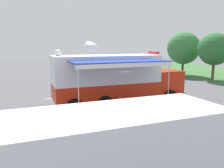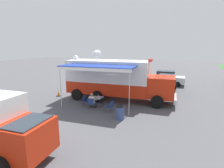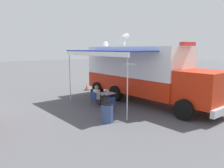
{
  "view_description": "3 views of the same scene",
  "coord_description": "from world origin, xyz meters",
  "px_view_note": "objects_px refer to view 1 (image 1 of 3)",
  "views": [
    {
      "loc": [
        14.9,
        -4.56,
        4.23
      ],
      "look_at": [
        0.16,
        0.36,
        1.53
      ],
      "focal_mm": 36.77,
      "sensor_mm": 36.0,
      "label": 1
    },
    {
      "loc": [
        14.84,
        6.19,
        4.73
      ],
      "look_at": [
        0.6,
        0.61,
        1.54
      ],
      "focal_mm": 29.21,
      "sensor_mm": 36.0,
      "label": 2
    },
    {
      "loc": [
        9.79,
        10.47,
        3.41
      ],
      "look_at": [
        1.8,
        -0.17,
        1.21
      ],
      "focal_mm": 34.91,
      "sensor_mm": 36.0,
      "label": 3
    }
  ],
  "objects_px": {
    "folding_chair_beside_table": "(106,109)",
    "trash_bin": "(171,112)",
    "command_truck": "(117,77)",
    "folding_chair_spare_by_truck": "(147,108)",
    "folding_table": "(117,104)",
    "car_far_corner": "(122,75)",
    "seated_responder": "(119,107)",
    "water_bottle": "(120,101)",
    "traffic_cone": "(34,111)",
    "support_truck": "(138,159)",
    "folding_chair_at_table": "(121,110)",
    "car_behind_truck": "(138,80)"
  },
  "relations": [
    {
      "from": "folding_chair_at_table",
      "to": "traffic_cone",
      "type": "height_order",
      "value": "folding_chair_at_table"
    },
    {
      "from": "folding_chair_at_table",
      "to": "folding_chair_beside_table",
      "type": "height_order",
      "value": "same"
    },
    {
      "from": "folding_chair_spare_by_truck",
      "to": "car_far_corner",
      "type": "xyz_separation_m",
      "value": [
        -11.48,
        2.87,
        0.37
      ]
    },
    {
      "from": "command_truck",
      "to": "folding_table",
      "type": "relative_size",
      "value": 11.43
    },
    {
      "from": "folding_chair_at_table",
      "to": "car_behind_truck",
      "type": "relative_size",
      "value": 0.21
    },
    {
      "from": "seated_responder",
      "to": "car_far_corner",
      "type": "distance_m",
      "value": 12.06
    },
    {
      "from": "folding_chair_spare_by_truck",
      "to": "traffic_cone",
      "type": "xyz_separation_m",
      "value": [
        -2.28,
        -6.31,
        -0.23
      ]
    },
    {
      "from": "folding_table",
      "to": "folding_chair_at_table",
      "type": "relative_size",
      "value": 0.97
    },
    {
      "from": "folding_chair_spare_by_truck",
      "to": "car_behind_truck",
      "type": "xyz_separation_m",
      "value": [
        -7.93,
        3.16,
        0.37
      ]
    },
    {
      "from": "command_truck",
      "to": "car_far_corner",
      "type": "relative_size",
      "value": 2.26
    },
    {
      "from": "support_truck",
      "to": "folding_chair_spare_by_truck",
      "type": "bearing_deg",
      "value": 151.37
    },
    {
      "from": "car_far_corner",
      "to": "car_behind_truck",
      "type": "bearing_deg",
      "value": 4.57
    },
    {
      "from": "command_truck",
      "to": "trash_bin",
      "type": "height_order",
      "value": "command_truck"
    },
    {
      "from": "support_truck",
      "to": "car_behind_truck",
      "type": "bearing_deg",
      "value": 155.0
    },
    {
      "from": "folding_chair_spare_by_truck",
      "to": "support_truck",
      "type": "height_order",
      "value": "support_truck"
    },
    {
      "from": "folding_chair_at_table",
      "to": "folding_chair_spare_by_truck",
      "type": "height_order",
      "value": "same"
    },
    {
      "from": "folding_chair_spare_by_truck",
      "to": "seated_responder",
      "type": "height_order",
      "value": "seated_responder"
    },
    {
      "from": "command_truck",
      "to": "folding_chair_spare_by_truck",
      "type": "distance_m",
      "value": 3.58
    },
    {
      "from": "folding_table",
      "to": "water_bottle",
      "type": "distance_m",
      "value": 0.22
    },
    {
      "from": "folding_chair_beside_table",
      "to": "car_behind_truck",
      "type": "xyz_separation_m",
      "value": [
        -7.37,
        5.51,
        0.37
      ]
    },
    {
      "from": "command_truck",
      "to": "folding_table",
      "type": "height_order",
      "value": "command_truck"
    },
    {
      "from": "folding_table",
      "to": "traffic_cone",
      "type": "height_order",
      "value": "folding_table"
    },
    {
      "from": "folding_chair_at_table",
      "to": "traffic_cone",
      "type": "distance_m",
      "value": 5.2
    },
    {
      "from": "folding_chair_beside_table",
      "to": "support_truck",
      "type": "distance_m",
      "value": 7.57
    },
    {
      "from": "car_far_corner",
      "to": "folding_chair_beside_table",
      "type": "bearing_deg",
      "value": -25.57
    },
    {
      "from": "support_truck",
      "to": "car_far_corner",
      "type": "distance_m",
      "value": 19.47
    },
    {
      "from": "folding_chair_at_table",
      "to": "folding_chair_beside_table",
      "type": "relative_size",
      "value": 1.0
    },
    {
      "from": "water_bottle",
      "to": "support_truck",
      "type": "xyz_separation_m",
      "value": [
        7.68,
        -2.37,
        0.55
      ]
    },
    {
      "from": "command_truck",
      "to": "seated_responder",
      "type": "xyz_separation_m",
      "value": [
        2.91,
        -0.86,
        -1.29
      ]
    },
    {
      "from": "seated_responder",
      "to": "folding_chair_beside_table",
      "type": "bearing_deg",
      "value": -110.29
    },
    {
      "from": "seated_responder",
      "to": "trash_bin",
      "type": "height_order",
      "value": "seated_responder"
    },
    {
      "from": "folding_chair_beside_table",
      "to": "seated_responder",
      "type": "xyz_separation_m",
      "value": [
        0.28,
        0.75,
        0.14
      ]
    },
    {
      "from": "water_bottle",
      "to": "car_far_corner",
      "type": "height_order",
      "value": "car_far_corner"
    },
    {
      "from": "trash_bin",
      "to": "car_far_corner",
      "type": "height_order",
      "value": "car_far_corner"
    },
    {
      "from": "support_truck",
      "to": "car_far_corner",
      "type": "height_order",
      "value": "support_truck"
    },
    {
      "from": "folding_chair_beside_table",
      "to": "command_truck",
      "type": "bearing_deg",
      "value": 148.6
    },
    {
      "from": "seated_responder",
      "to": "folding_chair_spare_by_truck",
      "type": "bearing_deg",
      "value": 79.84
    },
    {
      "from": "command_truck",
      "to": "water_bottle",
      "type": "relative_size",
      "value": 42.87
    },
    {
      "from": "water_bottle",
      "to": "seated_responder",
      "type": "xyz_separation_m",
      "value": [
        0.57,
        -0.24,
        -0.18
      ]
    },
    {
      "from": "folding_chair_beside_table",
      "to": "traffic_cone",
      "type": "height_order",
      "value": "folding_chair_beside_table"
    },
    {
      "from": "folding_table",
      "to": "car_far_corner",
      "type": "distance_m",
      "value": 11.45
    },
    {
      "from": "seated_responder",
      "to": "car_behind_truck",
      "type": "bearing_deg",
      "value": 148.11
    },
    {
      "from": "seated_responder",
      "to": "traffic_cone",
      "type": "relative_size",
      "value": 2.16
    },
    {
      "from": "folding_chair_beside_table",
      "to": "trash_bin",
      "type": "bearing_deg",
      "value": 66.23
    },
    {
      "from": "command_truck",
      "to": "traffic_cone",
      "type": "distance_m",
      "value": 5.88
    },
    {
      "from": "command_truck",
      "to": "folding_chair_at_table",
      "type": "bearing_deg",
      "value": -15.33
    },
    {
      "from": "folding_table",
      "to": "car_far_corner",
      "type": "bearing_deg",
      "value": 157.55
    },
    {
      "from": "car_far_corner",
      "to": "trash_bin",
      "type": "bearing_deg",
      "value": -8.28
    },
    {
      "from": "folding_chair_spare_by_truck",
      "to": "seated_responder",
      "type": "bearing_deg",
      "value": -100.16
    },
    {
      "from": "folding_chair_at_table",
      "to": "folding_table",
      "type": "bearing_deg",
      "value": 173.4
    }
  ]
}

